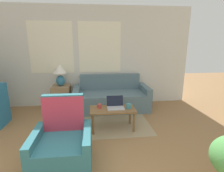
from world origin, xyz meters
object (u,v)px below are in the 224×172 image
Objects in this scene: couch at (111,98)px; laptop at (115,105)px; coffee_table at (113,111)px; cup_yellow at (99,106)px; armchair at (63,146)px; table_lamp at (60,73)px; cup_navy at (129,106)px.

laptop is (-0.04, -1.07, 0.20)m from couch.
coffee_table is 0.28m from cup_yellow.
table_lamp reaches higher than armchair.
laptop is at bearing -91.95° from couch.
couch is at bearing 88.05° from laptop.
armchair is 1.77× the size of table_lamp.
armchair is at bearing -118.82° from cup_yellow.
table_lamp is at bearing 133.77° from coffee_table.
couch is at bearing -4.87° from table_lamp.
couch reaches higher than cup_yellow.
couch is at bearing 66.16° from armchair.
couch reaches higher than coffee_table.
coffee_table is at bearing -15.84° from cup_yellow.
couch is 2.25m from armchair.
laptop is (0.06, 0.05, 0.11)m from coffee_table.
armchair reaches higher than cup_yellow.
table_lamp is at bearing 99.41° from armchair.
cup_navy is at bearing -7.81° from cup_yellow.
coffee_table is 0.13m from laptop.
cup_yellow is (-0.57, 0.08, -0.01)m from cup_navy.
coffee_table is at bearing 178.88° from cup_navy.
cup_navy is (0.26, -0.05, -0.01)m from laptop.
couch is at bearing 101.18° from cup_navy.
couch is 1.09m from laptop.
couch is 1.12m from coffee_table.
cup_yellow is at bearing 164.16° from coffee_table.
laptop reaches higher than cup_yellow.
laptop is at bearing 37.19° from coffee_table.
coffee_table is at bearing -46.23° from table_lamp.
armchair is 2.88× the size of laptop.
armchair is 2.29m from table_lamp.
armchair is at bearing -130.80° from coffee_table.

